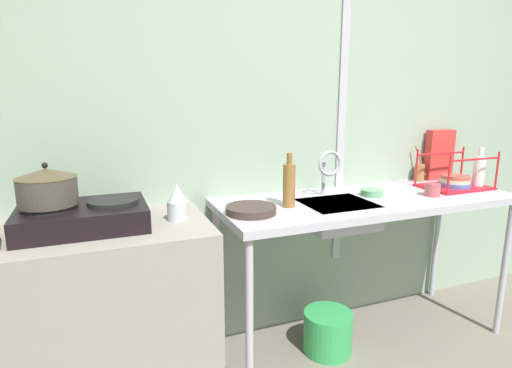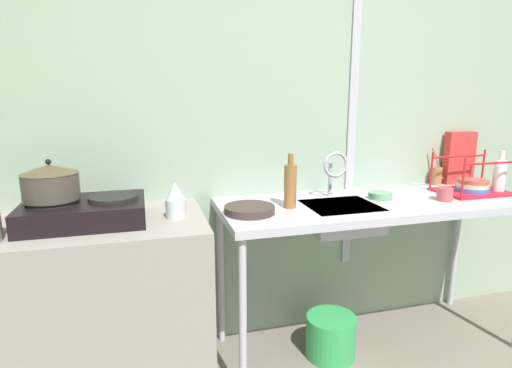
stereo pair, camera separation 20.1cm
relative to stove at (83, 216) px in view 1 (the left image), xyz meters
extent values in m
cube|color=#95A994|center=(1.32, 0.35, 0.40)|extent=(4.59, 0.10, 2.62)
cube|color=#BAB2C5|center=(1.45, 0.29, 0.53)|extent=(0.05, 0.01, 2.09)
cube|color=gray|center=(-0.01, 0.00, -0.48)|extent=(1.07, 0.60, 0.86)
cube|color=#BAB2C5|center=(1.45, 0.00, -0.07)|extent=(1.68, 0.60, 0.04)
cylinder|color=#BCAFC3|center=(0.65, -0.26, -0.50)|extent=(0.04, 0.04, 0.82)
cylinder|color=#B4B2C9|center=(2.25, -0.26, -0.50)|extent=(0.04, 0.04, 0.82)
cylinder|color=#C0B3CA|center=(0.65, 0.26, -0.50)|extent=(0.04, 0.04, 0.82)
cylinder|color=#B5B2C7|center=(2.25, 0.26, -0.50)|extent=(0.04, 0.04, 0.82)
cube|color=black|center=(0.00, 0.00, 0.00)|extent=(0.52, 0.36, 0.10)
cylinder|color=black|center=(-0.12, 0.00, 0.05)|extent=(0.21, 0.21, 0.02)
cylinder|color=black|center=(0.12, 0.00, 0.05)|extent=(0.21, 0.21, 0.02)
cylinder|color=#453C36|center=(-0.12, 0.00, 0.12)|extent=(0.23, 0.23, 0.11)
cone|color=brown|center=(-0.12, 0.00, 0.20)|extent=(0.23, 0.23, 0.04)
sphere|color=black|center=(-0.12, 0.00, 0.23)|extent=(0.02, 0.02, 0.02)
cylinder|color=silver|center=(0.39, -0.03, -0.01)|extent=(0.09, 0.09, 0.09)
cone|color=silver|center=(0.39, -0.03, 0.07)|extent=(0.09, 0.09, 0.08)
cube|color=#BAB2C5|center=(1.23, -0.04, -0.12)|extent=(0.36, 0.32, 0.13)
cylinder|color=#BAB2C5|center=(1.26, 0.15, 0.04)|extent=(0.02, 0.02, 0.19)
torus|color=#BAB2C5|center=(1.26, 0.09, 0.13)|extent=(0.14, 0.02, 0.14)
cylinder|color=#3D2D2A|center=(0.74, -0.05, -0.04)|extent=(0.24, 0.24, 0.04)
cylinder|color=red|center=(1.90, -0.12, 0.06)|extent=(0.01, 0.01, 0.23)
cylinder|color=red|center=(2.27, -0.12, 0.06)|extent=(0.01, 0.01, 0.23)
cylinder|color=red|center=(1.90, 0.13, 0.06)|extent=(0.01, 0.01, 0.23)
cylinder|color=red|center=(2.27, 0.13, 0.06)|extent=(0.01, 0.01, 0.23)
cylinder|color=red|center=(2.08, -0.12, 0.14)|extent=(0.37, 0.01, 0.01)
cylinder|color=red|center=(2.08, 0.13, 0.14)|extent=(0.37, 0.01, 0.01)
cube|color=red|center=(2.08, 0.01, -0.05)|extent=(0.39, 0.27, 0.01)
cylinder|color=#4E61B6|center=(2.07, 0.00, -0.03)|extent=(0.18, 0.18, 0.03)
cylinder|color=beige|center=(2.08, 0.00, -0.01)|extent=(0.17, 0.17, 0.03)
cylinder|color=#B64C3E|center=(2.08, 0.00, 0.01)|extent=(0.17, 0.17, 0.03)
cylinder|color=#B64D52|center=(1.81, -0.10, -0.02)|extent=(0.08, 0.08, 0.07)
cylinder|color=#639C71|center=(1.49, 0.03, -0.04)|extent=(0.13, 0.13, 0.04)
cylinder|color=#8F5E30|center=(0.96, -0.01, 0.06)|extent=(0.06, 0.06, 0.22)
cylinder|color=#8F5E30|center=(0.96, -0.01, 0.19)|extent=(0.03, 0.03, 0.06)
cylinder|color=white|center=(2.22, -0.03, 0.04)|extent=(0.07, 0.07, 0.19)
cylinder|color=white|center=(2.22, -0.03, 0.16)|extent=(0.03, 0.03, 0.06)
cube|color=red|center=(2.19, 0.25, 0.11)|extent=(0.19, 0.07, 0.33)
cylinder|color=#9D703E|center=(2.03, 0.25, 0.00)|extent=(0.06, 0.06, 0.11)
cylinder|color=olive|center=(2.03, 0.25, 0.08)|extent=(0.08, 0.04, 0.19)
cylinder|color=green|center=(1.20, -0.04, -0.80)|extent=(0.27, 0.27, 0.23)
camera|label=1|loc=(0.07, -1.83, 0.51)|focal=28.99mm
camera|label=2|loc=(0.26, -1.89, 0.51)|focal=28.99mm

